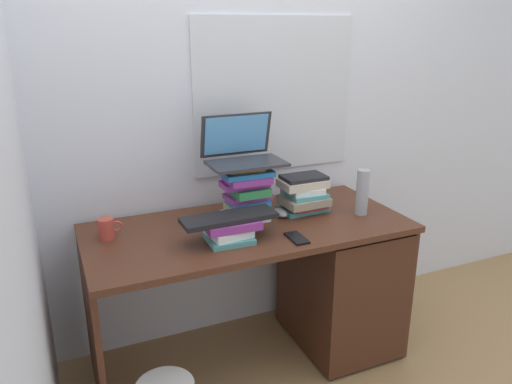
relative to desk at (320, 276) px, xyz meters
The scene contains 13 objects.
ground_plane 0.57m from the desk, behind, with size 6.00×6.00×0.00m, color #9E7A4C.
wall_back 1.06m from the desk, 132.83° to the left, with size 6.00×0.06×2.60m.
wall_left 1.61m from the desk, behind, with size 0.05×6.00×2.60m, color silver.
desk is the anchor object (origin of this frame).
book_stack_tall 0.62m from the desk, 165.50° to the left, with size 0.24×0.21×0.28m.
book_stack_keyboard_riser 0.67m from the desk, 169.74° to the right, with size 0.24×0.19×0.10m.
book_stack_side 0.45m from the desk, 125.64° to the left, with size 0.25×0.20×0.19m.
laptop 0.79m from the desk, 158.27° to the left, with size 0.36×0.27×0.22m.
keyboard 0.71m from the desk, 169.87° to the right, with size 0.42×0.14×0.02m, color black.
computer_mouse 0.42m from the desk, 159.64° to the left, with size 0.06×0.10×0.04m, color #A5A8AD.
mug 1.11m from the desk, behind, with size 0.11×0.07×0.09m.
water_bottle 0.50m from the desk, 17.88° to the right, with size 0.06×0.06×0.23m, color #999EA5.
cell_phone 0.48m from the desk, 141.48° to the right, with size 0.07×0.14×0.01m, color black.
Camera 1 is at (-0.83, -2.00, 1.65)m, focal length 34.63 mm.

